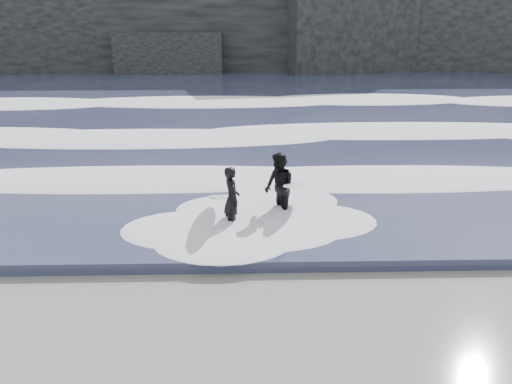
# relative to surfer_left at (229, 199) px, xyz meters

# --- Properties ---
(ground) EXTENTS (120.00, 120.00, 0.00)m
(ground) POSITION_rel_surfer_left_xyz_m (1.51, -5.56, -0.93)
(ground) COLOR #836A57
(ground) RESTS_ON ground
(sea) EXTENTS (90.00, 52.00, 0.30)m
(sea) POSITION_rel_surfer_left_xyz_m (1.51, 23.44, -0.78)
(sea) COLOR #303453
(sea) RESTS_ON ground
(headland) EXTENTS (70.00, 9.00, 10.00)m
(headland) POSITION_rel_surfer_left_xyz_m (1.51, 40.44, 4.07)
(headland) COLOR black
(headland) RESTS_ON ground
(foam_near) EXTENTS (60.00, 3.20, 0.20)m
(foam_near) POSITION_rel_surfer_left_xyz_m (1.51, 3.44, -0.53)
(foam_near) COLOR white
(foam_near) RESTS_ON sea
(foam_mid) EXTENTS (60.00, 4.00, 0.24)m
(foam_mid) POSITION_rel_surfer_left_xyz_m (1.51, 10.44, -0.51)
(foam_mid) COLOR white
(foam_mid) RESTS_ON sea
(foam_far) EXTENTS (60.00, 4.80, 0.30)m
(foam_far) POSITION_rel_surfer_left_xyz_m (1.51, 19.44, -0.48)
(foam_far) COLOR white
(foam_far) RESTS_ON sea
(surfer_left) EXTENTS (1.12, 2.25, 1.85)m
(surfer_left) POSITION_rel_surfer_left_xyz_m (0.00, 0.00, 0.00)
(surfer_left) COLOR black
(surfer_left) RESTS_ON ground
(surfer_right) EXTENTS (1.48, 1.90, 2.02)m
(surfer_right) POSITION_rel_surfer_left_xyz_m (1.47, 0.66, 0.08)
(surfer_right) COLOR black
(surfer_right) RESTS_ON ground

